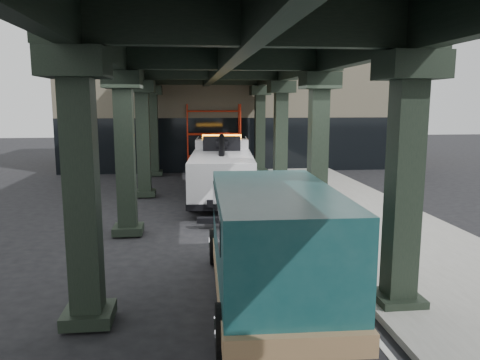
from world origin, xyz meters
TOP-DOWN VIEW (x-y plane):
  - ground at (0.00, 0.00)m, footprint 90.00×90.00m
  - sidewalk at (4.50, 2.00)m, footprint 5.00×40.00m
  - lane_stripe at (1.70, 2.00)m, footprint 0.12×38.00m
  - viaduct at (-0.40, 2.00)m, footprint 7.40×32.00m
  - building at (2.00, 20.00)m, footprint 22.00×10.00m
  - scaffolding at (0.00, 14.64)m, footprint 3.08×0.88m
  - tow_truck at (-0.08, 7.26)m, footprint 3.01×8.59m
  - towed_van at (0.14, -3.49)m, footprint 2.60×6.15m

SIDE VIEW (x-z plane):
  - ground at x=0.00m, z-range 0.00..0.00m
  - lane_stripe at x=1.70m, z-range 0.00..0.01m
  - sidewalk at x=4.50m, z-range 0.00..0.15m
  - towed_van at x=0.14m, z-range 0.09..2.56m
  - tow_truck at x=-0.08m, z-range -0.03..2.73m
  - scaffolding at x=0.00m, z-range 0.11..4.11m
  - building at x=2.00m, z-range 0.00..8.00m
  - viaduct at x=-0.40m, z-range 2.26..8.66m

